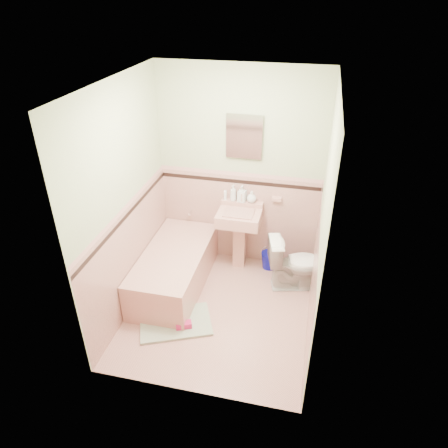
% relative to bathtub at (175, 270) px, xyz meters
% --- Properties ---
extents(floor, '(2.20, 2.20, 0.00)m').
position_rel_bathtub_xyz_m(floor, '(0.63, -0.33, -0.23)').
color(floor, tan).
rests_on(floor, ground).
extents(ceiling, '(2.20, 2.20, 0.00)m').
position_rel_bathtub_xyz_m(ceiling, '(0.63, -0.33, 2.27)').
color(ceiling, white).
rests_on(ceiling, ground).
extents(wall_back, '(2.50, 0.00, 2.50)m').
position_rel_bathtub_xyz_m(wall_back, '(0.63, 0.77, 1.02)').
color(wall_back, beige).
rests_on(wall_back, ground).
extents(wall_front, '(2.50, 0.00, 2.50)m').
position_rel_bathtub_xyz_m(wall_front, '(0.63, -1.43, 1.02)').
color(wall_front, beige).
rests_on(wall_front, ground).
extents(wall_left, '(0.00, 2.50, 2.50)m').
position_rel_bathtub_xyz_m(wall_left, '(-0.37, -0.33, 1.02)').
color(wall_left, beige).
rests_on(wall_left, ground).
extents(wall_right, '(0.00, 2.50, 2.50)m').
position_rel_bathtub_xyz_m(wall_right, '(1.63, -0.33, 1.02)').
color(wall_right, beige).
rests_on(wall_right, ground).
extents(wainscot_back, '(2.00, 0.00, 2.00)m').
position_rel_bathtub_xyz_m(wainscot_back, '(0.63, 0.76, 0.38)').
color(wainscot_back, tan).
rests_on(wainscot_back, ground).
extents(wainscot_front, '(2.00, 0.00, 2.00)m').
position_rel_bathtub_xyz_m(wainscot_front, '(0.63, -1.42, 0.38)').
color(wainscot_front, tan).
rests_on(wainscot_front, ground).
extents(wainscot_left, '(0.00, 2.20, 2.20)m').
position_rel_bathtub_xyz_m(wainscot_left, '(-0.36, -0.33, 0.38)').
color(wainscot_left, tan).
rests_on(wainscot_left, ground).
extents(wainscot_right, '(0.00, 2.20, 2.20)m').
position_rel_bathtub_xyz_m(wainscot_right, '(1.62, -0.33, 0.38)').
color(wainscot_right, tan).
rests_on(wainscot_right, ground).
extents(accent_back, '(2.00, 0.00, 2.00)m').
position_rel_bathtub_xyz_m(accent_back, '(0.63, 0.75, 0.90)').
color(accent_back, black).
rests_on(accent_back, ground).
extents(accent_front, '(2.00, 0.00, 2.00)m').
position_rel_bathtub_xyz_m(accent_front, '(0.63, -1.41, 0.90)').
color(accent_front, black).
rests_on(accent_front, ground).
extents(accent_left, '(0.00, 2.20, 2.20)m').
position_rel_bathtub_xyz_m(accent_left, '(-0.35, -0.33, 0.89)').
color(accent_left, black).
rests_on(accent_left, ground).
extents(accent_right, '(0.00, 2.20, 2.20)m').
position_rel_bathtub_xyz_m(accent_right, '(1.61, -0.33, 0.89)').
color(accent_right, black).
rests_on(accent_right, ground).
extents(cap_back, '(2.00, 0.00, 2.00)m').
position_rel_bathtub_xyz_m(cap_back, '(0.63, 0.75, 0.99)').
color(cap_back, tan).
rests_on(cap_back, ground).
extents(cap_front, '(2.00, 0.00, 2.00)m').
position_rel_bathtub_xyz_m(cap_front, '(0.63, -1.41, 0.99)').
color(cap_front, tan).
rests_on(cap_front, ground).
extents(cap_left, '(0.00, 2.20, 2.20)m').
position_rel_bathtub_xyz_m(cap_left, '(-0.35, -0.33, 1.00)').
color(cap_left, tan).
rests_on(cap_left, ground).
extents(cap_right, '(0.00, 2.20, 2.20)m').
position_rel_bathtub_xyz_m(cap_right, '(1.61, -0.33, 1.00)').
color(cap_right, tan).
rests_on(cap_right, ground).
extents(bathtub, '(0.70, 1.50, 0.45)m').
position_rel_bathtub_xyz_m(bathtub, '(0.00, 0.00, 0.00)').
color(bathtub, tan).
rests_on(bathtub, floor).
extents(tub_faucet, '(0.04, 0.12, 0.04)m').
position_rel_bathtub_xyz_m(tub_faucet, '(0.00, 0.72, 0.41)').
color(tub_faucet, silver).
rests_on(tub_faucet, wall_back).
extents(sink, '(0.52, 0.48, 0.82)m').
position_rel_bathtub_xyz_m(sink, '(0.68, 0.53, 0.19)').
color(sink, tan).
rests_on(sink, floor).
extents(sink_faucet, '(0.02, 0.02, 0.10)m').
position_rel_bathtub_xyz_m(sink_faucet, '(0.68, 0.67, 0.72)').
color(sink_faucet, silver).
rests_on(sink_faucet, sink).
extents(medicine_cabinet, '(0.38, 0.04, 0.47)m').
position_rel_bathtub_xyz_m(medicine_cabinet, '(0.68, 0.74, 1.47)').
color(medicine_cabinet, white).
rests_on(medicine_cabinet, wall_back).
extents(soap_dish, '(0.12, 0.07, 0.04)m').
position_rel_bathtub_xyz_m(soap_dish, '(1.10, 0.73, 0.72)').
color(soap_dish, tan).
rests_on(soap_dish, wall_back).
extents(soap_bottle_left, '(0.10, 0.10, 0.20)m').
position_rel_bathtub_xyz_m(soap_bottle_left, '(0.56, 0.71, 0.76)').
color(soap_bottle_left, '#B2B2B2').
rests_on(soap_bottle_left, sink).
extents(soap_bottle_mid, '(0.11, 0.11, 0.21)m').
position_rel_bathtub_xyz_m(soap_bottle_mid, '(0.68, 0.71, 0.76)').
color(soap_bottle_mid, '#B2B2B2').
rests_on(soap_bottle_mid, sink).
extents(soap_bottle_right, '(0.13, 0.13, 0.15)m').
position_rel_bathtub_xyz_m(soap_bottle_right, '(0.80, 0.71, 0.73)').
color(soap_bottle_right, '#B2B2B2').
rests_on(soap_bottle_right, sink).
extents(tube, '(0.05, 0.05, 0.12)m').
position_rel_bathtub_xyz_m(tube, '(0.46, 0.71, 0.71)').
color(tube, white).
rests_on(tube, sink).
extents(toilet, '(0.73, 0.52, 0.67)m').
position_rel_bathtub_xyz_m(toilet, '(1.42, 0.31, 0.11)').
color(toilet, white).
rests_on(toilet, floor).
extents(bucket, '(0.26, 0.26, 0.22)m').
position_rel_bathtub_xyz_m(bucket, '(1.07, 0.62, -0.12)').
color(bucket, '#0B0D94').
rests_on(bucket, floor).
extents(bath_mat, '(0.90, 0.77, 0.03)m').
position_rel_bathtub_xyz_m(bath_mat, '(0.22, -0.64, -0.21)').
color(bath_mat, '#94A085').
rests_on(bath_mat, floor).
extents(shoe, '(0.19, 0.14, 0.07)m').
position_rel_bathtub_xyz_m(shoe, '(0.33, -0.70, -0.16)').
color(shoe, '#BF1E59').
rests_on(shoe, bath_mat).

